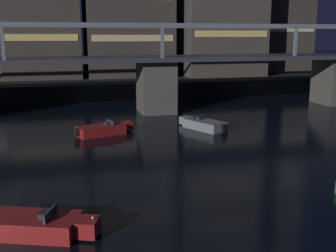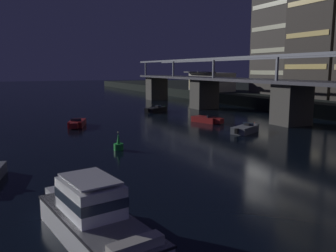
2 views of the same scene
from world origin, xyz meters
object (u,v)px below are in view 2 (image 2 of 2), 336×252
(river_bridge, at_px, (292,95))
(channel_buoy, at_px, (119,145))
(waterfront_pavilion, at_px, (211,82))
(speedboat_near_right, at_px, (246,129))
(tower_west_low, at_px, (291,39))
(speedboat_mid_right, at_px, (156,110))
(speedboat_mid_left, at_px, (77,123))
(cabin_cruiser_near_left, at_px, (93,217))
(tower_west_tall, at_px, (328,19))
(speedboat_near_center, at_px, (207,120))

(river_bridge, xyz_separation_m, channel_buoy, (4.21, -25.82, -3.64))
(river_bridge, bearing_deg, waterfront_pavilion, 162.76)
(river_bridge, height_order, speedboat_near_right, river_bridge)
(tower_west_low, height_order, speedboat_mid_right, tower_west_low)
(speedboat_mid_left, relative_size, speedboat_mid_right, 1.04)
(speedboat_mid_left, xyz_separation_m, channel_buoy, (15.50, 0.67, 0.06))
(cabin_cruiser_near_left, bearing_deg, tower_west_tall, 121.93)
(tower_west_low, bearing_deg, tower_west_tall, -5.90)
(waterfront_pavilion, relative_size, speedboat_near_right, 2.50)
(tower_west_low, relative_size, speedboat_near_right, 4.72)
(tower_west_low, xyz_separation_m, speedboat_near_right, (24.36, -30.61, -13.34))
(speedboat_near_center, xyz_separation_m, channel_buoy, (10.93, -16.62, 0.06))
(tower_west_low, xyz_separation_m, speedboat_near_center, (15.51, -30.52, -13.34))
(river_bridge, xyz_separation_m, waterfront_pavilion, (-38.39, 11.91, 0.33))
(tower_west_low, relative_size, channel_buoy, 13.30)
(speedboat_near_center, bearing_deg, speedboat_near_right, -0.64)
(tower_west_low, distance_m, cabin_cruiser_near_left, 69.73)
(tower_west_tall, relative_size, cabin_cruiser_near_left, 3.13)
(speedboat_near_right, bearing_deg, speedboat_mid_left, -127.98)
(waterfront_pavilion, bearing_deg, speedboat_mid_right, -52.71)
(speedboat_mid_right, bearing_deg, tower_west_low, 91.73)
(cabin_cruiser_near_left, relative_size, channel_buoy, 5.31)
(waterfront_pavilion, bearing_deg, tower_west_low, 30.17)
(river_bridge, relative_size, waterfront_pavilion, 7.67)
(waterfront_pavilion, bearing_deg, speedboat_near_right, -27.64)
(cabin_cruiser_near_left, bearing_deg, speedboat_mid_right, 152.54)
(speedboat_near_right, bearing_deg, cabin_cruiser_near_left, -51.32)
(river_bridge, height_order, tower_west_low, tower_west_low)
(tower_west_low, height_order, speedboat_near_right, tower_west_low)
(river_bridge, distance_m, speedboat_mid_right, 24.04)
(waterfront_pavilion, xyz_separation_m, channel_buoy, (42.60, -37.74, -3.96))
(speedboat_near_right, height_order, channel_buoy, channel_buoy)
(speedboat_near_right, relative_size, speedboat_mid_right, 1.01)
(tower_west_low, xyz_separation_m, tower_west_tall, (10.01, -1.03, 2.92))
(channel_buoy, bearing_deg, tower_west_low, 119.29)
(speedboat_near_right, bearing_deg, speedboat_mid_right, -176.90)
(cabin_cruiser_near_left, height_order, channel_buoy, cabin_cruiser_near_left)
(cabin_cruiser_near_left, relative_size, speedboat_mid_left, 1.84)
(speedboat_mid_right, bearing_deg, river_bridge, 26.44)
(tower_west_tall, height_order, channel_buoy, tower_west_tall)
(waterfront_pavilion, relative_size, channel_buoy, 7.05)
(tower_west_tall, relative_size, speedboat_near_center, 5.72)
(cabin_cruiser_near_left, xyz_separation_m, speedboat_mid_left, (-31.82, 5.79, -0.64))
(speedboat_near_center, height_order, speedboat_near_right, same)
(cabin_cruiser_near_left, bearing_deg, speedboat_near_right, 128.68)
(tower_west_low, bearing_deg, speedboat_near_center, -63.06)
(speedboat_mid_left, bearing_deg, speedboat_near_right, 52.02)
(speedboat_mid_left, bearing_deg, tower_west_tall, 91.14)
(waterfront_pavilion, relative_size, cabin_cruiser_near_left, 1.33)
(speedboat_mid_right, bearing_deg, channel_buoy, -30.90)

